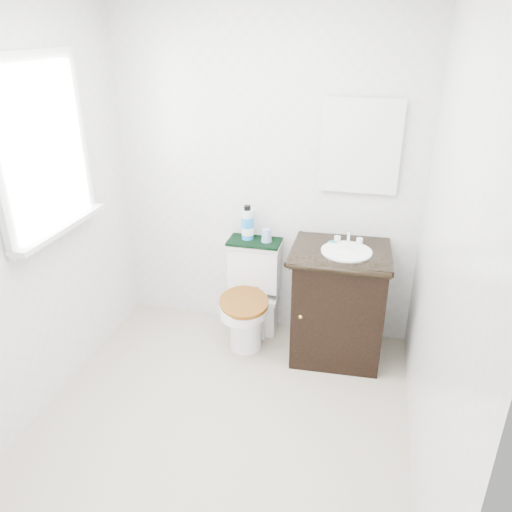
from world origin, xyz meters
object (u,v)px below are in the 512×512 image
at_px(vanity, 338,301).
at_px(trash_bin, 264,314).
at_px(mouthwash_bottle, 248,224).
at_px(cup, 267,235).
at_px(toilet, 251,299).

relative_size(vanity, trash_bin, 3.03).
relative_size(mouthwash_bottle, cup, 2.65).
xyz_separation_m(toilet, vanity, (0.65, -0.07, 0.11)).
distance_m(toilet, mouthwash_bottle, 0.56).
bearing_deg(cup, mouthwash_bottle, 171.89).
relative_size(toilet, vanity, 0.79).
distance_m(toilet, vanity, 0.66).
bearing_deg(vanity, toilet, 173.99).
height_order(vanity, cup, vanity).
distance_m(vanity, mouthwash_bottle, 0.85).
bearing_deg(mouthwash_bottle, cup, -8.11).
bearing_deg(mouthwash_bottle, vanity, -16.71).
bearing_deg(cup, toilet, -126.02).
bearing_deg(vanity, cup, 161.13).
height_order(toilet, vanity, vanity).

